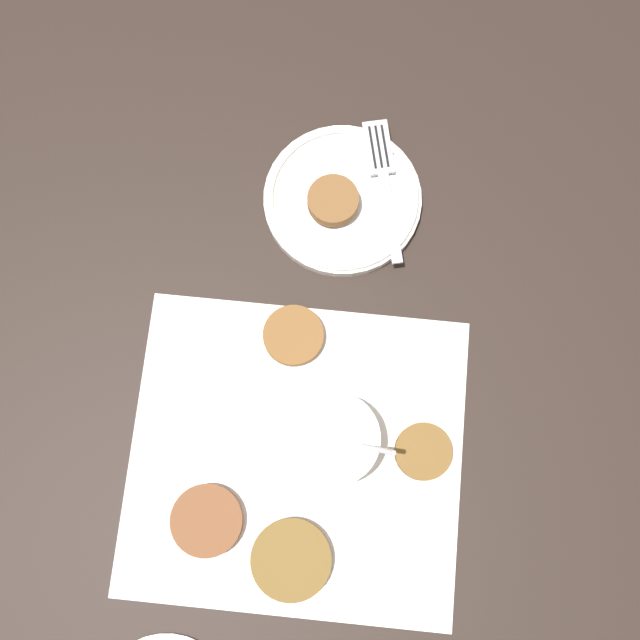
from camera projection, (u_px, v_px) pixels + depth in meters
ground_plane at (310, 435)px, 0.80m from camera, size 4.00×4.00×0.00m
napkin at (296, 455)px, 0.80m from camera, size 0.41×0.38×0.00m
sauce_bowl at (332, 443)px, 0.77m from camera, size 0.11×0.09×0.11m
fritter_0 at (293, 336)px, 0.82m from camera, size 0.07×0.07×0.01m
fritter_1 at (207, 520)px, 0.77m from camera, size 0.07×0.07×0.02m
fritter_2 at (423, 452)px, 0.79m from camera, size 0.06×0.06×0.01m
fritter_3 at (291, 560)px, 0.76m from camera, size 0.08×0.08×0.02m
serving_plate at (342, 199)px, 0.85m from camera, size 0.18×0.18×0.02m
fritter_on_plate at (333, 201)px, 0.83m from camera, size 0.06×0.06×0.02m
fork at (383, 175)px, 0.85m from camera, size 0.09×0.17×0.00m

